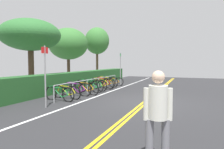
{
  "coord_description": "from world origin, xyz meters",
  "views": [
    {
      "loc": [
        -8.79,
        -1.91,
        1.77
      ],
      "look_at": [
        2.16,
        2.48,
        1.05
      ],
      "focal_mm": 32.12,
      "sensor_mm": 36.0,
      "label": 1
    }
  ],
  "objects_px": {
    "bike_rack": "(93,82)",
    "sign_post_near": "(45,71)",
    "bicycle_9": "(113,82)",
    "bicycle_7": "(104,83)",
    "bicycle_3": "(86,88)",
    "bicycle_0": "(59,94)",
    "sign_post_far": "(120,66)",
    "bicycle_6": "(101,84)",
    "tree_mid": "(30,35)",
    "bicycle_5": "(95,85)",
    "bicycle_8": "(107,82)",
    "bicycle_2": "(76,89)",
    "tree_far_right": "(68,44)",
    "bicycle_1": "(66,92)",
    "bicycle_4": "(89,86)",
    "pedestrian": "(158,112)",
    "tree_extra": "(97,41)"
  },
  "relations": [
    {
      "from": "bike_rack",
      "to": "sign_post_near",
      "type": "bearing_deg",
      "value": -176.65
    },
    {
      "from": "bike_rack",
      "to": "bicycle_9",
      "type": "relative_size",
      "value": 4.52
    },
    {
      "from": "bicycle_7",
      "to": "bicycle_3",
      "type": "bearing_deg",
      "value": -176.97
    },
    {
      "from": "bicycle_0",
      "to": "sign_post_far",
      "type": "distance_m",
      "value": 7.64
    },
    {
      "from": "bicycle_6",
      "to": "tree_mid",
      "type": "distance_m",
      "value": 5.23
    },
    {
      "from": "bicycle_6",
      "to": "sign_post_near",
      "type": "relative_size",
      "value": 0.72
    },
    {
      "from": "bike_rack",
      "to": "bicycle_5",
      "type": "distance_m",
      "value": 0.46
    },
    {
      "from": "bike_rack",
      "to": "tree_mid",
      "type": "xyz_separation_m",
      "value": [
        -1.43,
        3.42,
        2.78
      ]
    },
    {
      "from": "bicycle_5",
      "to": "bicycle_8",
      "type": "relative_size",
      "value": 0.96
    },
    {
      "from": "bicycle_2",
      "to": "tree_far_right",
      "type": "relative_size",
      "value": 0.38
    },
    {
      "from": "bicycle_1",
      "to": "bicycle_5",
      "type": "bearing_deg",
      "value": -1.38
    },
    {
      "from": "bicycle_0",
      "to": "bicycle_9",
      "type": "height_order",
      "value": "bicycle_0"
    },
    {
      "from": "bicycle_7",
      "to": "bicycle_9",
      "type": "xyz_separation_m",
      "value": [
        1.52,
        -0.01,
        -0.04
      ]
    },
    {
      "from": "bicycle_2",
      "to": "bicycle_4",
      "type": "height_order",
      "value": "bicycle_4"
    },
    {
      "from": "bicycle_6",
      "to": "bike_rack",
      "type": "bearing_deg",
      "value": 179.05
    },
    {
      "from": "bicycle_4",
      "to": "pedestrian",
      "type": "bearing_deg",
      "value": -143.92
    },
    {
      "from": "bike_rack",
      "to": "pedestrian",
      "type": "xyz_separation_m",
      "value": [
        -7.37,
        -5.03,
        0.35
      ]
    },
    {
      "from": "bicycle_1",
      "to": "bicycle_6",
      "type": "distance_m",
      "value": 3.7
    },
    {
      "from": "bicycle_8",
      "to": "bicycle_4",
      "type": "bearing_deg",
      "value": -178.37
    },
    {
      "from": "bike_rack",
      "to": "bicycle_7",
      "type": "height_order",
      "value": "bike_rack"
    },
    {
      "from": "bicycle_7",
      "to": "tree_mid",
      "type": "distance_m",
      "value": 5.53
    },
    {
      "from": "bicycle_3",
      "to": "bicycle_9",
      "type": "relative_size",
      "value": 1.06
    },
    {
      "from": "bicycle_3",
      "to": "bicycle_6",
      "type": "bearing_deg",
      "value": 2.6
    },
    {
      "from": "bike_rack",
      "to": "bicycle_4",
      "type": "height_order",
      "value": "bike_rack"
    },
    {
      "from": "bicycle_1",
      "to": "sign_post_near",
      "type": "bearing_deg",
      "value": -168.46
    },
    {
      "from": "bicycle_1",
      "to": "bicycle_7",
      "type": "xyz_separation_m",
      "value": [
        4.3,
        -0.11,
        0.03
      ]
    },
    {
      "from": "bicycle_0",
      "to": "tree_mid",
      "type": "xyz_separation_m",
      "value": [
        1.76,
        3.32,
        3.04
      ]
    },
    {
      "from": "pedestrian",
      "to": "tree_far_right",
      "type": "distance_m",
      "value": 14.22
    },
    {
      "from": "bicycle_4",
      "to": "pedestrian",
      "type": "height_order",
      "value": "pedestrian"
    },
    {
      "from": "bicycle_2",
      "to": "bicycle_3",
      "type": "relative_size",
      "value": 0.99
    },
    {
      "from": "bicycle_0",
      "to": "bicycle_9",
      "type": "distance_m",
      "value": 6.44
    },
    {
      "from": "tree_far_right",
      "to": "tree_mid",
      "type": "bearing_deg",
      "value": -173.0
    },
    {
      "from": "bicycle_7",
      "to": "bicycle_8",
      "type": "distance_m",
      "value": 0.7
    },
    {
      "from": "bicycle_5",
      "to": "bicycle_6",
      "type": "height_order",
      "value": "bicycle_6"
    },
    {
      "from": "pedestrian",
      "to": "bicycle_1",
      "type": "bearing_deg",
      "value": 47.1
    },
    {
      "from": "bicycle_4",
      "to": "tree_extra",
      "type": "distance_m",
      "value": 8.65
    },
    {
      "from": "bicycle_8",
      "to": "bicycle_7",
      "type": "bearing_deg",
      "value": -171.08
    },
    {
      "from": "bicycle_0",
      "to": "pedestrian",
      "type": "bearing_deg",
      "value": -129.24
    },
    {
      "from": "sign_post_near",
      "to": "sign_post_far",
      "type": "relative_size",
      "value": 0.95
    },
    {
      "from": "bicycle_0",
      "to": "tree_extra",
      "type": "relative_size",
      "value": 0.34
    },
    {
      "from": "bicycle_4",
      "to": "bicycle_6",
      "type": "xyz_separation_m",
      "value": [
        1.52,
        -0.08,
        -0.0
      ]
    },
    {
      "from": "bicycle_4",
      "to": "bicycle_8",
      "type": "distance_m",
      "value": 2.81
    },
    {
      "from": "bicycle_1",
      "to": "bicycle_8",
      "type": "xyz_separation_m",
      "value": [
        4.99,
        0.0,
        0.04
      ]
    },
    {
      "from": "bicycle_0",
      "to": "bicycle_3",
      "type": "height_order",
      "value": "bicycle_3"
    },
    {
      "from": "pedestrian",
      "to": "bicycle_3",
      "type": "bearing_deg",
      "value": 38.12
    },
    {
      "from": "bicycle_6",
      "to": "pedestrian",
      "type": "distance_m",
      "value": 9.88
    },
    {
      "from": "bicycle_9",
      "to": "bicycle_0",
      "type": "bearing_deg",
      "value": 179.33
    },
    {
      "from": "bicycle_0",
      "to": "sign_post_far",
      "type": "xyz_separation_m",
      "value": [
        7.54,
        -0.32,
        1.18
      ]
    },
    {
      "from": "bicycle_3",
      "to": "tree_extra",
      "type": "height_order",
      "value": "tree_extra"
    },
    {
      "from": "bike_rack",
      "to": "pedestrian",
      "type": "bearing_deg",
      "value": -145.71
    }
  ]
}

